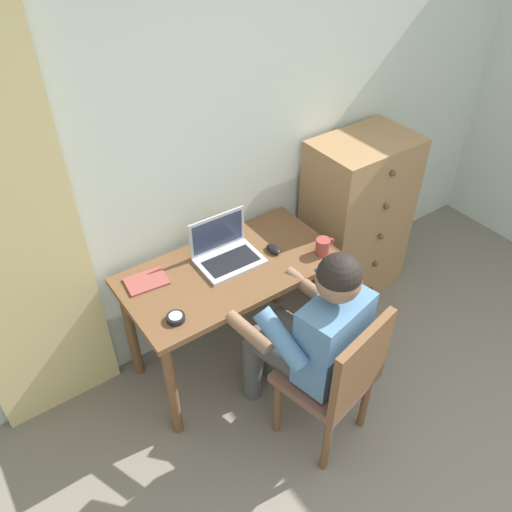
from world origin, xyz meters
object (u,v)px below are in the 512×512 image
Objects in this scene: desk_clock at (176,318)px; coffee_mug at (323,246)px; desk at (231,283)px; laptop at (226,251)px; notebook_pad at (146,281)px; person_seated at (311,331)px; computer_mouse at (273,249)px; dresser at (356,219)px; chair at (338,376)px.

coffee_mug reaches higher than desk_clock.
desk is 3.38× the size of laptop.
coffee_mug is (0.46, -0.27, -0.00)m from laptop.
coffee_mug is at bearing -14.72° from notebook_pad.
desk_clock is 0.75× the size of coffee_mug.
person_seated is at bearing -80.34° from desk.
laptop reaches higher than computer_mouse.
dresser reaches higher than desk_clock.
coffee_mug is at bearing -30.27° from laptop.
desk_clock is 0.33m from notebook_pad.
computer_mouse is (0.25, -0.10, -0.04)m from laptop.
notebook_pad is at bearing 159.95° from desk.
person_seated is 0.88m from notebook_pad.
person_seated is 0.57m from computer_mouse.
computer_mouse is at bearing 12.28° from desk_clock.
computer_mouse is at bearing 78.81° from chair.
chair is (0.13, -0.75, -0.12)m from desk.
person_seated is 10.13× the size of coffee_mug.
desk_clock is at bearing -171.75° from computer_mouse.
chair is 1.08m from notebook_pad.
desk_clock is (-0.55, 0.57, 0.25)m from chair.
coffee_mug reaches higher than notebook_pad.
dresser is 1.05m from laptop.
chair is at bearing -82.65° from laptop.
chair is 0.72m from coffee_mug.
person_seated is 13.50× the size of desk_clock.
computer_mouse is at bearing 141.46° from coffee_mug.
person_seated is (-0.03, 0.18, 0.18)m from chair.
person_seated is 0.65m from desk_clock.
desk is 0.47m from desk_clock.
desk is 0.18m from laptop.
laptop is at bearing -3.52° from notebook_pad.
computer_mouse is at bearing 71.94° from person_seated.
coffee_mug is at bearing -21.65° from desk.
desk is at bearing -174.52° from dresser.
desk_clock is at bearing -169.40° from dresser.
dresser reaches higher than coffee_mug.
desk is at bearing 22.49° from desk_clock.
chair is at bearing -105.22° from computer_mouse.
notebook_pad is (-0.44, 0.08, -0.05)m from laptop.
laptop is (-1.02, -0.02, 0.22)m from dresser.
notebook_pad is (-0.51, 0.72, 0.06)m from person_seated.
laptop reaches higher than desk_clock.
person_seated is at bearing -144.96° from dresser.
notebook_pad is at bearing 170.28° from laptop.
chair is 4.27× the size of notebook_pad.
laptop is (0.02, 0.08, 0.17)m from desk.
person_seated reaches higher than chair.
person_seated reaches higher than computer_mouse.
laptop reaches higher than notebook_pad.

